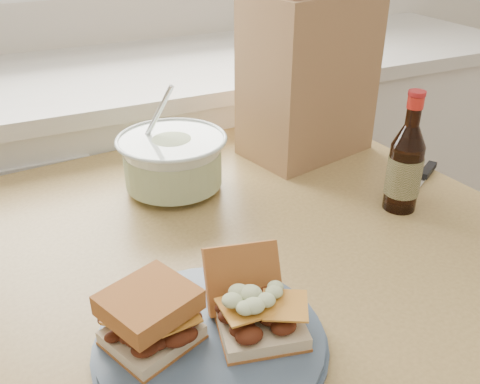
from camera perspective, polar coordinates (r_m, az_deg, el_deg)
name	(u,v)px	position (r m, az deg, el deg)	size (l,w,h in m)	color
cabinet_run	(154,206)	(1.77, -9.19, -1.54)	(2.50, 0.64, 0.94)	silver
dining_table	(251,298)	(1.01, 1.18, -11.28)	(1.09, 1.09, 0.83)	tan
plate	(211,341)	(0.74, -3.14, -15.62)	(0.30, 0.30, 0.02)	#44566E
sandwich_left	(150,317)	(0.71, -9.54, -13.05)	(0.14, 0.13, 0.08)	beige
sandwich_right	(255,303)	(0.73, 1.57, -11.76)	(0.13, 0.17, 0.09)	beige
coleslaw_bowl	(173,164)	(1.09, -7.16, 2.99)	(0.22, 0.22, 0.22)	silver
beer_bottle	(405,167)	(1.04, 17.19, 2.61)	(0.07, 0.07, 0.23)	black
knife	(425,175)	(1.21, 19.10, 1.77)	(0.17, 0.11, 0.01)	silver
paper_bag	(308,76)	(1.22, 7.29, 12.18)	(0.28, 0.18, 0.36)	#A87C51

